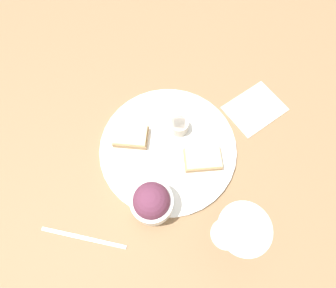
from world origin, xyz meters
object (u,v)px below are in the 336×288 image
(cheese_toast_far, at_px, (131,136))
(fork, at_px, (84,238))
(sauce_ramekin, at_px, (179,125))
(napkin, at_px, (255,108))
(salad_bowl, at_px, (152,202))
(cheese_toast_near, at_px, (203,159))
(wine_glass, at_px, (238,231))

(cheese_toast_far, distance_m, fork, 0.26)
(sauce_ramekin, relative_size, napkin, 0.26)
(napkin, bearing_deg, sauce_ramekin, 46.80)
(fork, bearing_deg, napkin, -113.04)
(fork, bearing_deg, sauce_ramekin, -100.30)
(napkin, relative_size, fork, 0.96)
(salad_bowl, distance_m, cheese_toast_near, 0.16)
(napkin, xyz_separation_m, fork, (0.21, 0.50, 0.00))
(salad_bowl, bearing_deg, cheese_toast_near, -108.68)
(napkin, distance_m, fork, 0.54)
(cheese_toast_near, distance_m, fork, 0.33)
(napkin, bearing_deg, wine_glass, 100.83)
(fork, bearing_deg, cheese_toast_far, -82.94)
(sauce_ramekin, xyz_separation_m, wine_glass, (-0.22, 0.18, 0.08))
(sauce_ramekin, relative_size, wine_glass, 0.29)
(salad_bowl, xyz_separation_m, fork, (0.10, 0.14, -0.05))
(cheese_toast_near, bearing_deg, fork, 62.20)
(wine_glass, bearing_deg, salad_bowl, 8.18)
(salad_bowl, bearing_deg, fork, 53.57)
(wine_glass, bearing_deg, cheese_toast_far, -16.94)
(cheese_toast_far, xyz_separation_m, fork, (-0.03, 0.26, -0.02))
(sauce_ramekin, distance_m, cheese_toast_far, 0.12)
(sauce_ramekin, relative_size, cheese_toast_far, 0.46)
(cheese_toast_far, xyz_separation_m, napkin, (-0.24, -0.24, -0.02))
(cheese_toast_far, height_order, wine_glass, wine_glass)
(salad_bowl, bearing_deg, sauce_ramekin, -78.80)
(sauce_ramekin, bearing_deg, cheese_toast_far, 41.32)
(sauce_ramekin, distance_m, napkin, 0.22)
(cheese_toast_near, relative_size, napkin, 0.58)
(cheese_toast_far, bearing_deg, sauce_ramekin, -138.68)
(sauce_ramekin, relative_size, fork, 0.25)
(cheese_toast_near, xyz_separation_m, napkin, (-0.06, -0.21, -0.02))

